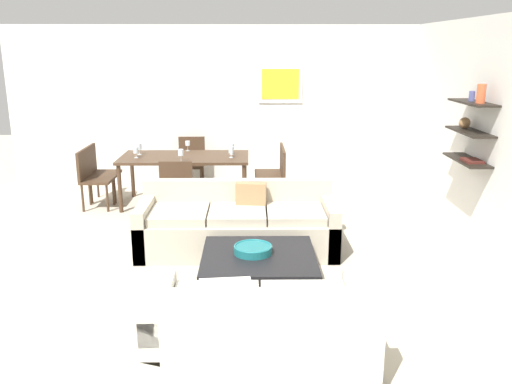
% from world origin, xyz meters
% --- Properties ---
extents(ground_plane, '(18.00, 18.00, 0.00)m').
position_xyz_m(ground_plane, '(0.00, 0.00, 0.00)').
color(ground_plane, '#BCB29E').
extents(back_wall_unit, '(8.40, 0.09, 2.70)m').
position_xyz_m(back_wall_unit, '(0.30, 3.53, 1.35)').
color(back_wall_unit, silver).
rests_on(back_wall_unit, ground).
extents(right_wall_shelf_unit, '(0.34, 8.20, 2.70)m').
position_xyz_m(right_wall_shelf_unit, '(3.03, 0.60, 1.35)').
color(right_wall_shelf_unit, silver).
rests_on(right_wall_shelf_unit, ground).
extents(sofa_beige, '(2.30, 0.90, 0.78)m').
position_xyz_m(sofa_beige, '(0.06, 0.34, 0.29)').
color(sofa_beige, '#B2A893').
rests_on(sofa_beige, ground).
extents(loveseat_white, '(1.64, 0.90, 0.78)m').
position_xyz_m(loveseat_white, '(0.27, -2.08, 0.29)').
color(loveseat_white, silver).
rests_on(loveseat_white, ground).
extents(coffee_table, '(1.11, 1.05, 0.38)m').
position_xyz_m(coffee_table, '(0.28, -0.77, 0.19)').
color(coffee_table, black).
rests_on(coffee_table, ground).
extents(decorative_bowl, '(0.38, 0.38, 0.08)m').
position_xyz_m(decorative_bowl, '(0.23, -0.73, 0.42)').
color(decorative_bowl, '#19666B').
rests_on(decorative_bowl, coffee_table).
extents(dining_table, '(1.92, 0.97, 0.75)m').
position_xyz_m(dining_table, '(-0.79, 2.27, 0.69)').
color(dining_table, '#422D1E').
rests_on(dining_table, ground).
extents(dining_chair_right_far, '(0.44, 0.44, 0.88)m').
position_xyz_m(dining_chair_right_far, '(0.58, 2.49, 0.50)').
color(dining_chair_right_far, '#422D1E').
rests_on(dining_chair_right_far, ground).
extents(dining_chair_left_near, '(0.44, 0.44, 0.88)m').
position_xyz_m(dining_chair_left_near, '(-2.15, 2.06, 0.50)').
color(dining_chair_left_near, '#422D1E').
rests_on(dining_chair_left_near, ground).
extents(dining_chair_foot, '(0.44, 0.44, 0.88)m').
position_xyz_m(dining_chair_foot, '(-0.79, 1.38, 0.50)').
color(dining_chair_foot, '#422D1E').
rests_on(dining_chair_foot, ground).
extents(dining_chair_left_far, '(0.44, 0.44, 0.88)m').
position_xyz_m(dining_chair_left_far, '(-2.15, 2.49, 0.50)').
color(dining_chair_left_far, '#422D1E').
rests_on(dining_chair_left_far, ground).
extents(dining_chair_head, '(0.44, 0.44, 0.88)m').
position_xyz_m(dining_chair_head, '(-0.79, 3.17, 0.50)').
color(dining_chair_head, '#422D1E').
rests_on(dining_chair_head, ground).
extents(dining_chair_right_near, '(0.44, 0.44, 0.88)m').
position_xyz_m(dining_chair_right_near, '(0.58, 2.06, 0.50)').
color(dining_chair_right_near, '#422D1E').
rests_on(dining_chair_right_near, ground).
extents(wine_glass_foot, '(0.08, 0.08, 0.19)m').
position_xyz_m(wine_glass_foot, '(-0.79, 1.85, 0.88)').
color(wine_glass_foot, silver).
rests_on(wine_glass_foot, dining_table).
extents(wine_glass_right_near, '(0.07, 0.07, 0.17)m').
position_xyz_m(wine_glass_right_near, '(-0.08, 2.15, 0.86)').
color(wine_glass_right_near, silver).
rests_on(wine_glass_right_near, dining_table).
extents(wine_glass_left_near, '(0.08, 0.08, 0.16)m').
position_xyz_m(wine_glass_left_near, '(-1.49, 2.15, 0.86)').
color(wine_glass_left_near, silver).
rests_on(wine_glass_left_near, dining_table).
extents(wine_glass_left_far, '(0.07, 0.07, 0.17)m').
position_xyz_m(wine_glass_left_far, '(-1.49, 2.39, 0.87)').
color(wine_glass_left_far, silver).
rests_on(wine_glass_left_far, dining_table).
extents(wine_glass_right_far, '(0.08, 0.08, 0.17)m').
position_xyz_m(wine_glass_right_far, '(-0.08, 2.39, 0.87)').
color(wine_glass_right_far, silver).
rests_on(wine_glass_right_far, dining_table).
extents(wine_glass_head, '(0.07, 0.07, 0.16)m').
position_xyz_m(wine_glass_head, '(-0.79, 2.70, 0.86)').
color(wine_glass_head, silver).
rests_on(wine_glass_head, dining_table).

